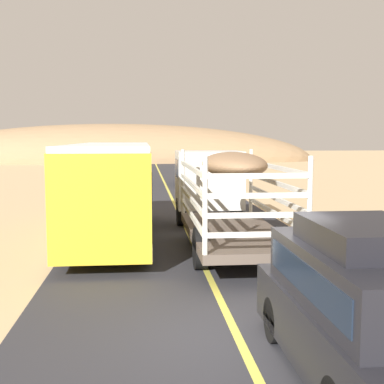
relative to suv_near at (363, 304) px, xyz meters
name	(u,v)px	position (x,y,z in m)	size (l,w,h in m)	color
ground_plane	(240,343)	(-1.42, 1.55, -1.15)	(240.00, 240.00, 0.00)	tan
road_surface	(240,343)	(-1.42, 1.55, -1.14)	(8.00, 120.00, 0.02)	#2D2D33
road_centre_line	(240,342)	(-1.42, 1.55, -1.13)	(0.16, 117.60, 0.00)	#D8CC4C
suv_near	(363,304)	(0.00, 0.00, 0.00)	(1.90, 4.62, 2.29)	black
livestock_truck	(217,185)	(-0.47, 10.87, 0.64)	(2.53, 9.70, 3.02)	silver
bus	(112,188)	(-4.07, 10.59, 0.60)	(2.54, 10.00, 3.21)	gold
car_far	(192,170)	(0.54, 30.38, -0.06)	(1.90, 4.62, 1.93)	black
distant_hill	(114,161)	(-7.22, 66.69, -1.15)	(58.20, 16.06, 10.70)	#957553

